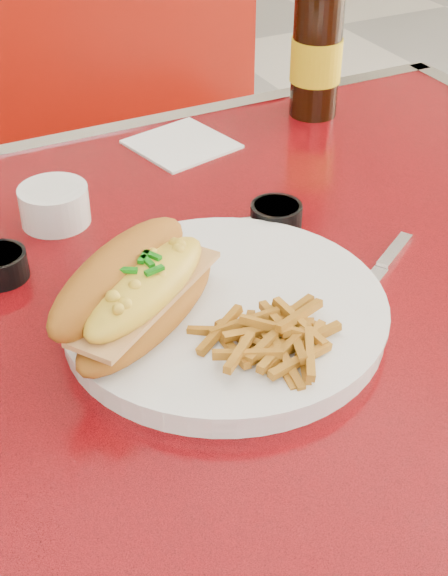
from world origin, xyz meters
name	(u,v)px	position (x,y,z in m)	size (l,w,h in m)	color
diner_table	(193,407)	(0.00, 0.00, 0.61)	(1.23, 0.83, 0.77)	red
booth_bench_far	(34,275)	(0.00, 0.81, 0.29)	(1.20, 0.51, 0.90)	maroon
dinner_plate	(224,312)	(0.01, -0.06, 0.78)	(0.35, 0.35, 0.02)	white
mac_hoagie	(137,291)	(-0.07, -0.05, 0.83)	(0.22, 0.19, 0.09)	#A35F1A
fries_pile	(272,336)	(0.02, -0.14, 0.80)	(0.10, 0.09, 0.03)	#C07F20
fork	(261,256)	(0.08, 0.00, 0.79)	(0.05, 0.16, 0.00)	silver
gravy_ramekin	(54,204)	(-0.08, 0.19, 0.79)	(0.09, 0.09, 0.04)	white
sauce_cup_right	(276,215)	(0.14, 0.07, 0.79)	(0.08, 0.08, 0.03)	black
beer_bottle	(317,41)	(0.34, 0.32, 0.88)	(0.09, 0.09, 0.28)	black
knife	(378,272)	(0.19, -0.06, 0.77)	(0.17, 0.12, 0.01)	silver
paper_napkin	(181,144)	(0.13, 0.31, 0.77)	(0.12, 0.12, 0.00)	white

